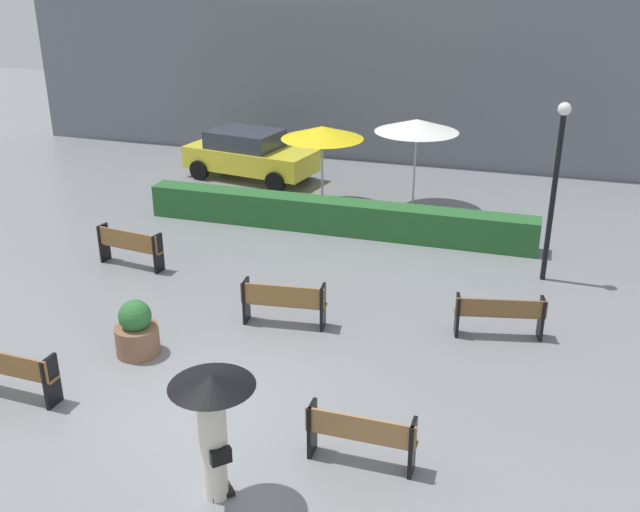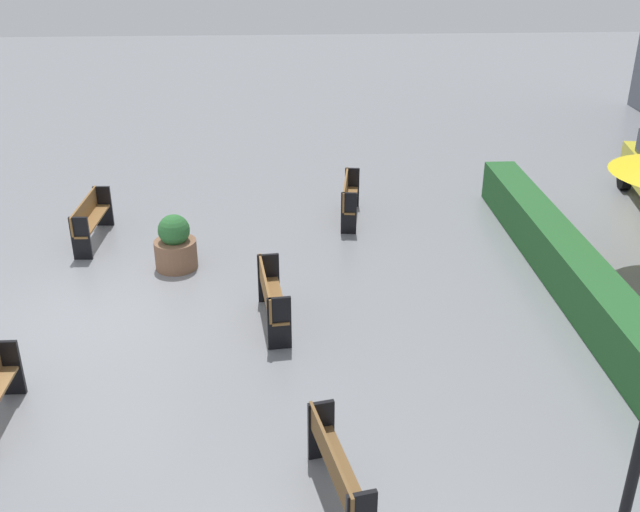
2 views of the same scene
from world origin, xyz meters
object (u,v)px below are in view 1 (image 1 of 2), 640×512
lamp_post (556,175)px  patio_umbrella_white (417,126)px  bench_near_right (361,434)px  planter_pot (137,331)px  bench_mid_center (284,301)px  bench_far_left (129,245)px  bench_far_right (500,313)px  parked_car (249,154)px  bench_near_left (7,369)px  patio_umbrella_yellow (322,133)px  pedestrian_with_umbrella (213,414)px

lamp_post → patio_umbrella_white: (-3.74, 4.03, -0.05)m
bench_near_right → planter_pot: bearing=158.6°
bench_mid_center → bench_far_left: bearing=159.4°
bench_far_left → patio_umbrella_white: (5.58, 6.17, 1.86)m
bench_far_right → parked_car: (-8.61, 8.43, 0.31)m
bench_far_left → planter_pot: planter_pot is taller
bench_near_left → bench_mid_center: bench_mid_center is taller
bench_near_right → planter_pot: size_ratio=1.49×
patio_umbrella_yellow → parked_car: size_ratio=0.53×
bench_near_left → bench_far_left: bench_far_left is taller
parked_car → bench_far_left: bearing=-89.6°
bench_near_left → pedestrian_with_umbrella: size_ratio=0.93×
bench_near_right → bench_near_left: (-6.03, -0.03, 0.01)m
bench_far_right → patio_umbrella_white: 7.90m
bench_far_right → lamp_post: size_ratio=0.43×
bench_far_right → planter_pot: size_ratio=1.60×
bench_near_left → bench_mid_center: 5.13m
bench_mid_center → planter_pot: 2.87m
pedestrian_with_umbrella → lamp_post: size_ratio=0.49×
bench_near_left → patio_umbrella_white: size_ratio=0.71×
bench_far_right → parked_car: size_ratio=0.39×
bench_mid_center → parked_car: bearing=116.0°
planter_pot → bench_mid_center: bearing=39.7°
lamp_post → bench_near_right: bearing=-107.5°
pedestrian_with_umbrella → lamp_post: 9.72m
patio_umbrella_yellow → bench_near_left: bearing=-100.9°
bench_near_left → pedestrian_with_umbrella: bearing=-15.8°
bench_far_left → patio_umbrella_yellow: patio_umbrella_yellow is taller
planter_pot → patio_umbrella_white: bearing=70.9°
patio_umbrella_yellow → bench_mid_center: bearing=-78.9°
bench_near_left → bench_far_left: (-0.91, 5.39, 0.01)m
bench_far_left → pedestrian_with_umbrella: (5.27, -6.62, 0.82)m
bench_far_right → lamp_post: lamp_post is taller
patio_umbrella_white → bench_near_left: bearing=-112.0°
lamp_post → patio_umbrella_yellow: lamp_post is taller
bench_mid_center → planter_pot: size_ratio=1.58×
bench_far_right → lamp_post: bearing=75.9°
bench_far_left → bench_far_right: size_ratio=1.00×
patio_umbrella_white → bench_far_right: bearing=-67.2°
bench_near_left → patio_umbrella_white: (4.67, 11.56, 1.87)m
bench_mid_center → pedestrian_with_umbrella: size_ratio=0.86×
patio_umbrella_white → parked_car: patio_umbrella_white is taller
bench_far_right → patio_umbrella_yellow: 8.66m
lamp_post → patio_umbrella_yellow: (-6.30, 3.41, -0.28)m
bench_mid_center → patio_umbrella_white: patio_umbrella_white is taller
bench_near_left → pedestrian_with_umbrella: (4.35, -1.23, 0.83)m
bench_near_right → bench_far_left: bench_far_left is taller
bench_far_right → pedestrian_with_umbrella: pedestrian_with_umbrella is taller
bench_far_left → bench_near_right: bearing=-37.7°
bench_far_right → parked_car: parked_car is taller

